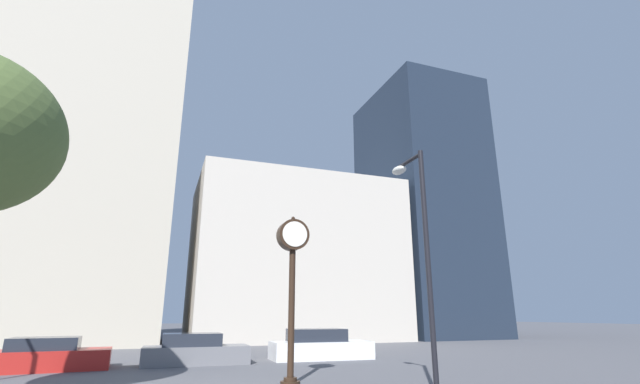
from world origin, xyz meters
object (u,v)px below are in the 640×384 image
Objects in this scene: car_white at (320,346)px; car_grey at (195,351)px; street_clock at (292,263)px; car_red at (48,356)px; street_lamp_right at (418,229)px.

car_grey is at bearing -175.60° from car_white.
street_clock reaches higher than car_red.
street_lamp_right is (-0.67, -9.83, 3.74)m from car_white.
street_lamp_right reaches higher than car_white.
street_clock is 7.66m from car_grey.
car_red is (-7.53, 6.43, -3.05)m from street_clock.
car_grey is 0.67× the size of street_lamp_right.
street_lamp_right is at bearing -91.68° from car_white.
car_red is at bearing 139.51° from street_clock.
street_clock is at bearing -70.31° from car_grey.
car_white is 0.73× the size of street_lamp_right.
street_lamp_right is at bearing -61.24° from car_grey.
car_red is 0.98× the size of car_grey.
car_grey is 11.47m from street_lamp_right.
street_clock is at bearing -114.33° from car_white.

